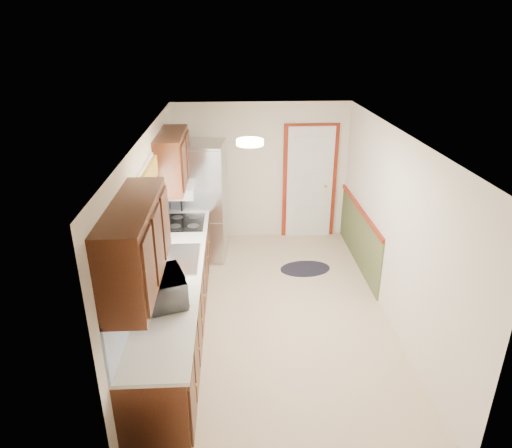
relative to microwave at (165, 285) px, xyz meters
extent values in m
cube|color=beige|center=(1.20, 1.10, -1.13)|extent=(3.20, 5.20, 0.12)
cube|color=white|center=(1.20, 1.10, 1.27)|extent=(3.20, 5.20, 0.12)
cube|color=white|center=(1.20, 3.60, 0.07)|extent=(3.20, 0.10, 2.40)
cube|color=white|center=(1.20, -1.40, 0.07)|extent=(3.20, 0.10, 2.40)
cube|color=white|center=(-0.30, 1.10, 0.07)|extent=(0.10, 5.20, 2.40)
cube|color=white|center=(2.70, 1.10, 0.07)|extent=(0.10, 5.20, 2.40)
cube|color=#3D1A0D|center=(0.00, 0.80, -0.68)|extent=(0.60, 4.00, 0.90)
cube|color=silver|center=(0.01, 0.80, -0.21)|extent=(0.63, 4.00, 0.04)
cube|color=#5F8FE8|center=(-0.29, 0.80, 0.09)|extent=(0.02, 4.00, 0.55)
cube|color=#3D1A0D|center=(-0.12, -0.50, 0.70)|extent=(0.35, 1.40, 0.75)
cube|color=#3D1A0D|center=(-0.12, 2.20, 0.70)|extent=(0.35, 1.20, 0.75)
cube|color=white|center=(-0.29, 0.90, 0.49)|extent=(0.02, 1.00, 0.90)
cube|color=#C06324|center=(-0.24, 0.90, 0.84)|extent=(0.05, 1.12, 0.24)
cube|color=#B7B7BC|center=(0.01, 0.90, -0.18)|extent=(0.52, 0.82, 0.02)
cube|color=white|center=(-0.07, 2.25, 0.25)|extent=(0.45, 0.60, 0.15)
cube|color=maroon|center=(2.05, 3.57, -0.13)|extent=(0.94, 0.05, 2.08)
cube|color=white|center=(2.05, 3.54, -0.13)|extent=(0.80, 0.04, 2.00)
cube|color=#4E5831|center=(2.69, 2.45, -0.68)|extent=(0.02, 2.30, 0.90)
cube|color=maroon|center=(2.67, 2.45, -0.21)|extent=(0.04, 2.30, 0.06)
cylinder|color=#FFD88C|center=(0.90, 0.90, 1.23)|extent=(0.30, 0.30, 0.06)
imported|color=white|center=(0.00, 0.00, 0.00)|extent=(0.47, 0.62, 0.37)
cube|color=#B7B7BC|center=(0.18, 2.90, -0.18)|extent=(0.87, 0.82, 1.90)
cylinder|color=black|center=(-0.08, 2.49, -0.27)|extent=(0.02, 0.02, 1.33)
ellipsoid|color=black|center=(1.82, 2.27, -1.12)|extent=(0.84, 0.59, 0.01)
cube|color=black|center=(0.01, 2.02, -0.17)|extent=(0.54, 0.65, 0.02)
camera|label=1|loc=(0.70, -4.02, 2.39)|focal=32.00mm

